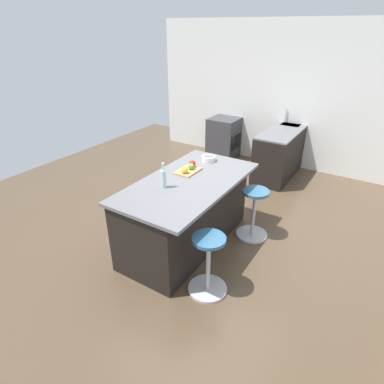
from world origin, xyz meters
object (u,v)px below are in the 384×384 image
Objects in this scene: oven_range at (224,138)px; apple_red at (192,164)px; stool_middle at (208,266)px; apple_yellow at (185,170)px; water_bottle at (164,178)px; stool_by_window at (254,215)px; kitchen_island at (186,212)px; fruit_bowl at (209,158)px; cutting_board at (188,171)px; apple_green at (191,166)px.

oven_range is 3.00m from apple_red.
apple_yellow is at bearing -133.45° from stool_middle.
stool_middle is 1.13m from water_bottle.
oven_range reaches higher than stool_by_window.
kitchen_island is 2.78× the size of stool_middle.
fruit_bowl is at bearing 22.28° from oven_range.
fruit_bowl is (-0.34, 0.06, -0.02)m from apple_red.
water_bottle is (-0.32, -0.81, 0.73)m from stool_middle.
stool_by_window is at bearing 180.00° from stool_middle.
stool_middle is 8.14× the size of apple_red.
water_bottle is at bearing 15.70° from oven_range.
stool_middle is 1.99× the size of cutting_board.
apple_green is 0.43× the size of fruit_bowl.
water_bottle is at bearing -40.83° from stool_by_window.
fruit_bowl is at bearing 170.37° from apple_red.
water_bottle is 1.61× the size of fruit_bowl.
kitchen_island is at bearing 18.84° from oven_range.
apple_red is 0.24m from apple_yellow.
stool_middle is 7.99× the size of apple_yellow.
fruit_bowl reaches higher than stool_middle.
apple_red reaches higher than cutting_board.
fruit_bowl reaches higher than cutting_board.
stool_by_window is 1.09m from apple_green.
apple_green is 0.27× the size of water_bottle.
stool_middle is 1.46m from apple_red.
apple_yellow is at bearing -2.73° from fruit_bowl.
stool_middle is (0.63, 0.70, -0.14)m from kitchen_island.
stool_by_window is at bearing 139.17° from water_bottle.
cutting_board is 4.02× the size of apple_yellow.
fruit_bowl is at bearing 178.25° from water_bottle.
kitchen_island is 10.25× the size of fruit_bowl.
apple_yellow is at bearing 7.36° from apple_red.
apple_yellow reaches higher than stool_by_window.
apple_red is 0.28× the size of water_bottle.
apple_yellow is 0.46× the size of fruit_bowl.
oven_range is 3.34m from kitchen_island.
kitchen_island is 0.61m from apple_green.
stool_by_window is 1.09m from cutting_board.
water_bottle reaches higher than apple_green.
apple_yellow is (0.49, -0.80, 0.67)m from stool_by_window.
cutting_board is at bearing 18.24° from oven_range.
oven_range is at bearing -161.76° from cutting_board.
apple_green is at bearing -66.63° from stool_by_window.
apple_green is (2.88, 0.98, 0.56)m from oven_range.
kitchen_island is at bearing 18.28° from apple_green.
stool_by_window is 1.99× the size of cutting_board.
water_bottle is at bearing -0.48° from apple_yellow.
apple_red is at bearing -173.43° from cutting_board.
kitchen_island is 22.60× the size of apple_red.
kitchen_island is 0.67m from water_bottle.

